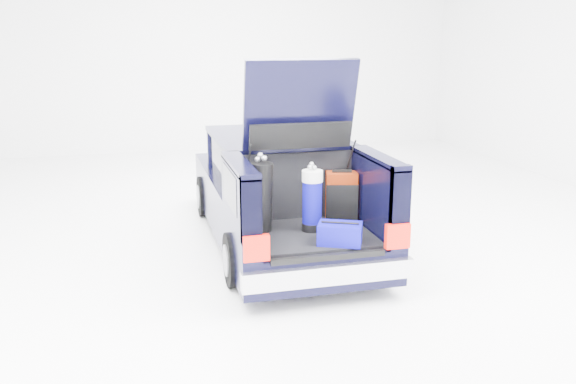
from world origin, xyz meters
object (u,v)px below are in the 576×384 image
object	(u,v)px
car	(277,191)
black_golf_bag	(262,197)
red_suitcase	(342,196)
blue_duffel	(340,234)
blue_golf_bag	(312,200)

from	to	relation	value
car	black_golf_bag	size ratio (longest dim) A/B	5.35
red_suitcase	blue_duffel	world-z (taller)	red_suitcase
black_golf_bag	blue_duffel	xyz separation A→B (m)	(0.70, -0.62, -0.28)
red_suitcase	blue_duffel	distance (m)	0.88
car	black_golf_bag	world-z (taller)	car
black_golf_bag	blue_golf_bag	bearing A→B (deg)	-33.40
car	red_suitcase	bearing A→B (deg)	-67.27
car	blue_golf_bag	world-z (taller)	car
car	red_suitcase	xyz separation A→B (m)	(0.50, -1.19, 0.21)
car	red_suitcase	world-z (taller)	car
car	blue_golf_bag	xyz separation A→B (m)	(0.05, -1.51, 0.28)
blue_duffel	car	bearing A→B (deg)	120.15
black_golf_bag	blue_golf_bag	size ratio (longest dim) A/B	1.12
red_suitcase	black_golf_bag	size ratio (longest dim) A/B	0.69
red_suitcase	blue_golf_bag	distance (m)	0.56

